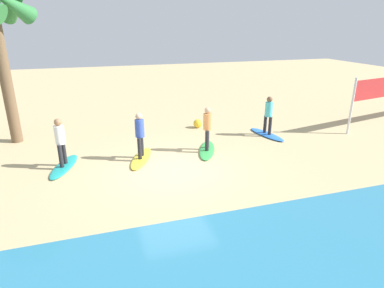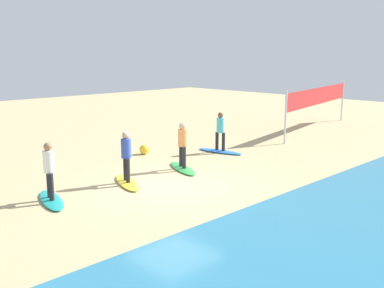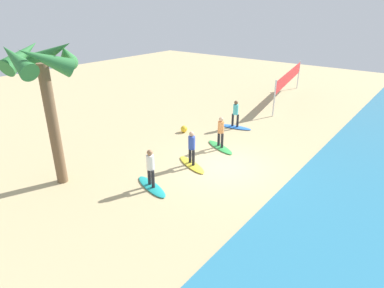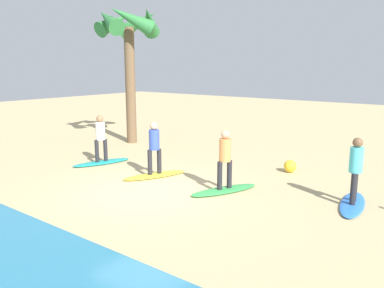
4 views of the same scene
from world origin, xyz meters
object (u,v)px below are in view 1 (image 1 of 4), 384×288
object	(u,v)px
surfboard_blue	(267,134)
surfer_blue	(269,113)
surfboard_teal	(64,166)
surfboard_yellow	(141,158)
beach_ball	(198,124)
surfer_green	(207,125)
surfer_teal	(60,139)
surfer_yellow	(140,132)
surfboard_green	(207,150)

from	to	relation	value
surfboard_blue	surfer_blue	bearing A→B (deg)	-10.68
surfer_blue	surfboard_teal	bearing A→B (deg)	6.78
surfboard_yellow	beach_ball	distance (m)	4.40
surfboard_blue	surfboard_yellow	xyz separation A→B (m)	(5.71, 1.06, 0.00)
beach_ball	surfer_blue	bearing A→B (deg)	141.85
surfer_green	surfer_teal	size ratio (longest dim) A/B	1.00
surfer_blue	surfboard_yellow	bearing A→B (deg)	10.55
surfer_blue	surfer_teal	size ratio (longest dim) A/B	1.00
surfboard_blue	surfer_green	distance (m)	3.45
surfboard_blue	surfer_blue	world-z (taller)	surfer_blue
surfer_teal	beach_ball	xyz separation A→B (m)	(-5.80, -2.99, -0.83)
surfboard_blue	surfer_yellow	bearing A→B (deg)	-90.13
surfer_green	surfer_yellow	distance (m)	2.55
surfer_blue	surfer_teal	world-z (taller)	same
surfer_yellow	surfer_teal	size ratio (longest dim) A/B	1.00
surfer_green	beach_ball	bearing A→B (deg)	-101.53
surfer_yellow	surfboard_yellow	bearing A→B (deg)	0.00
surfboard_blue	surfer_yellow	world-z (taller)	surfer_yellow
surfer_yellow	surfer_teal	xyz separation A→B (m)	(2.63, -0.07, 0.00)
surfboard_green	surfer_teal	bearing A→B (deg)	-66.99
surfer_yellow	beach_ball	distance (m)	4.48
surfboard_blue	beach_ball	size ratio (longest dim) A/B	5.14
surfboard_teal	beach_ball	xyz separation A→B (m)	(-5.80, -2.99, 0.16)
surfer_blue	surfboard_yellow	xyz separation A→B (m)	(5.71, 1.06, -0.99)
surfer_blue	surfer_green	bearing A→B (deg)	17.52
surfboard_blue	surfboard_green	size ratio (longest dim) A/B	1.00
surfer_teal	surfer_blue	bearing A→B (deg)	-173.22
surfboard_teal	beach_ball	world-z (taller)	beach_ball
surfer_blue	surfer_yellow	size ratio (longest dim) A/B	1.00
surfboard_yellow	surfboard_teal	size ratio (longest dim) A/B	1.00
surfer_yellow	surfer_teal	distance (m)	2.63
surfer_yellow	surfboard_blue	bearing A→B (deg)	-169.45
surfboard_blue	surfboard_yellow	bearing A→B (deg)	-90.13
surfboard_green	surfer_blue	bearing A→B (deg)	130.57
surfboard_green	surfboard_teal	size ratio (longest dim) A/B	1.00
surfboard_teal	surfboard_yellow	bearing A→B (deg)	105.64
surfboard_green	surfer_green	xyz separation A→B (m)	(0.00, 0.00, 0.99)
surfer_green	surfboard_teal	bearing A→B (deg)	-0.05
surfer_yellow	surfboard_teal	distance (m)	2.81
surfboard_yellow	surfer_yellow	size ratio (longest dim) A/B	1.28
surfboard_blue	surfboard_yellow	size ratio (longest dim) A/B	1.00
surfboard_blue	surfer_green	world-z (taller)	surfer_green
surfboard_yellow	surfer_green	bearing A→B (deg)	113.89
surfer_green	surfboard_teal	world-z (taller)	surfer_green
surfer_green	beach_ball	distance (m)	3.17
surfer_blue	surfboard_green	bearing A→B (deg)	17.52
surfboard_yellow	beach_ball	size ratio (longest dim) A/B	5.14
surfer_green	surfer_yellow	xyz separation A→B (m)	(2.55, 0.07, 0.00)
surfboard_teal	beach_ball	size ratio (longest dim) A/B	5.14
surfboard_blue	surfer_yellow	size ratio (longest dim) A/B	1.28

